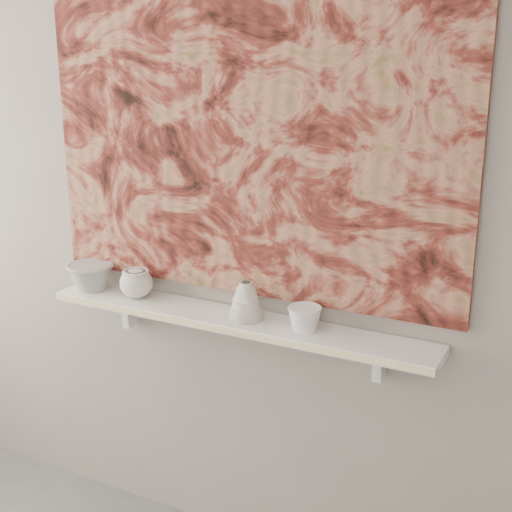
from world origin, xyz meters
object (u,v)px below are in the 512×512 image
Objects in this scene: cup_cream at (136,283)px; bell_vessel at (246,300)px; shelf at (235,320)px; bowl_white at (305,318)px; bowl_grey at (91,276)px; painting at (245,131)px.

bell_vessel is (0.45, 0.00, 0.01)m from cup_cream.
bowl_white is at bearing 0.00° from shelf.
bell_vessel is (0.66, 0.00, 0.01)m from bowl_grey.
bowl_white is (0.66, 0.00, -0.01)m from cup_cream.
bowl_grey is 1.58× the size of bowl_white.
shelf is 8.05× the size of bowl_grey.
bell_vessel is at bearing 0.00° from shelf.
shelf is at bearing 0.00° from bowl_grey.
painting is 0.69m from cup_cream.
cup_cream is 1.08× the size of bowl_white.
cup_cream is at bearing 180.00° from bell_vessel.
cup_cream is at bearing 180.00° from bowl_white.
bowl_grey is at bearing 180.00° from shelf.
bell_vessel reaches higher than cup_cream.
bowl_grey is 0.87m from bowl_white.
painting is 0.55m from bell_vessel.
shelf is 12.75× the size of bowl_white.
cup_cream is at bearing -168.70° from painting.
painting is 12.66× the size of cup_cream.
shelf is 0.09m from bell_vessel.
bowl_grey is (-0.61, -0.08, -0.56)m from painting.
bowl_grey is at bearing 180.00° from bell_vessel.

